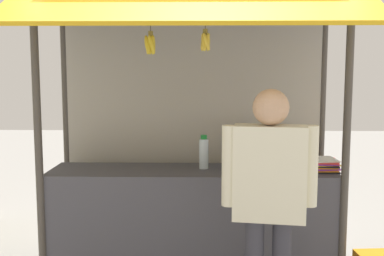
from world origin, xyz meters
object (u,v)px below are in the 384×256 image
(water_bottle_far_left, at_px, (228,152))
(water_bottle_center, at_px, (204,153))
(banana_bunch_inner_left, at_px, (150,44))
(banana_bunch_leftmost, at_px, (205,41))
(magazine_stack_front_right, at_px, (260,169))
(magazine_stack_front_left, at_px, (322,165))
(vendor_person, at_px, (269,189))
(water_bottle_left, at_px, (261,152))

(water_bottle_far_left, height_order, water_bottle_center, water_bottle_far_left)
(water_bottle_far_left, relative_size, banana_bunch_inner_left, 1.02)
(water_bottle_center, xyz_separation_m, banana_bunch_leftmost, (0.01, -0.43, 0.90))
(magazine_stack_front_right, relative_size, banana_bunch_leftmost, 0.88)
(magazine_stack_front_left, xyz_separation_m, vendor_person, (-0.55, -0.83, 0.00))
(magazine_stack_front_right, relative_size, vendor_person, 0.15)
(water_bottle_far_left, xyz_separation_m, water_bottle_center, (-0.20, 0.02, -0.01))
(water_bottle_left, relative_size, vendor_person, 0.17)
(water_bottle_center, relative_size, magazine_stack_front_left, 0.95)
(water_bottle_left, distance_m, banana_bunch_leftmost, 1.12)
(water_bottle_far_left, bearing_deg, water_bottle_center, 173.77)
(magazine_stack_front_left, height_order, banana_bunch_leftmost, banana_bunch_leftmost)
(water_bottle_left, bearing_deg, banana_bunch_inner_left, -151.84)
(water_bottle_far_left, bearing_deg, water_bottle_left, 10.66)
(water_bottle_left, distance_m, magazine_stack_front_left, 0.51)
(water_bottle_left, bearing_deg, magazine_stack_front_left, -10.92)
(water_bottle_far_left, height_order, banana_bunch_leftmost, banana_bunch_leftmost)
(water_bottle_far_left, xyz_separation_m, banana_bunch_leftmost, (-0.19, -0.41, 0.88))
(magazine_stack_front_left, bearing_deg, banana_bunch_inner_left, -164.74)
(banana_bunch_inner_left, xyz_separation_m, banana_bunch_leftmost, (0.40, 0.00, 0.02))
(water_bottle_far_left, distance_m, banana_bunch_inner_left, 1.13)
(water_bottle_center, distance_m, banana_bunch_leftmost, 1.00)
(magazine_stack_front_left, height_order, banana_bunch_inner_left, banana_bunch_inner_left)
(water_bottle_center, bearing_deg, magazine_stack_front_left, -3.79)
(magazine_stack_front_left, xyz_separation_m, banana_bunch_leftmost, (-0.97, -0.37, 0.98))
(banana_bunch_leftmost, bearing_deg, water_bottle_center, 91.13)
(banana_bunch_inner_left, distance_m, vendor_person, 1.34)
(magazine_stack_front_right, xyz_separation_m, banana_bunch_leftmost, (-0.44, -0.23, 0.99))
(water_bottle_center, xyz_separation_m, vendor_person, (0.43, -0.89, -0.08))
(water_bottle_center, distance_m, magazine_stack_front_left, 0.98)
(water_bottle_left, relative_size, magazine_stack_front_right, 1.14)
(water_bottle_center, distance_m, banana_bunch_inner_left, 1.06)
(water_bottle_left, bearing_deg, water_bottle_center, -176.38)
(water_bottle_center, height_order, magazine_stack_front_left, water_bottle_center)
(water_bottle_far_left, distance_m, vendor_person, 0.91)
(banana_bunch_inner_left, bearing_deg, water_bottle_far_left, 34.94)
(water_bottle_far_left, relative_size, magazine_stack_front_right, 1.26)
(banana_bunch_leftmost, bearing_deg, magazine_stack_front_left, 20.97)
(water_bottle_left, relative_size, magazine_stack_front_left, 0.96)
(water_bottle_far_left, distance_m, magazine_stack_front_left, 0.78)
(water_bottle_left, height_order, magazine_stack_front_left, water_bottle_left)
(magazine_stack_front_right, xyz_separation_m, vendor_person, (-0.03, -0.69, 0.01))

